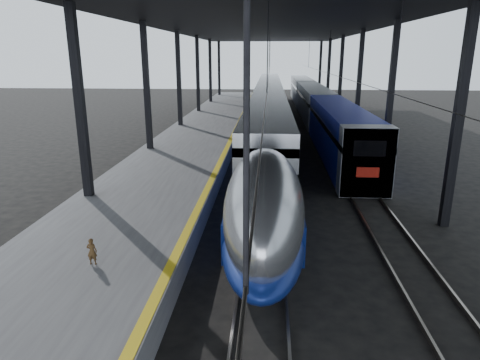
{
  "coord_description": "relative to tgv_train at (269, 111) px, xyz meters",
  "views": [
    {
      "loc": [
        2.14,
        -12.51,
        6.97
      ],
      "look_at": [
        0.95,
        4.43,
        2.0
      ],
      "focal_mm": 32.0,
      "sensor_mm": 36.0,
      "label": 1
    }
  ],
  "objects": [
    {
      "name": "yellow_strip",
      "position": [
        -2.7,
        -8.7,
        -0.86
      ],
      "size": [
        0.3,
        80.0,
        0.01
      ],
      "primitive_type": "cube",
      "color": "gold",
      "rests_on": "platform"
    },
    {
      "name": "ground",
      "position": [
        -2.0,
        -28.7,
        -1.86
      ],
      "size": [
        160.0,
        160.0,
        0.0
      ],
      "primitive_type": "plane",
      "color": "black",
      "rests_on": "ground"
    },
    {
      "name": "tgv_train",
      "position": [
        0.0,
        0.0,
        0.0
      ],
      "size": [
        2.78,
        65.2,
        3.98
      ],
      "color": "#B0B2B7",
      "rests_on": "ground"
    },
    {
      "name": "child",
      "position": [
        -5.02,
        -30.05,
        -0.45
      ],
      "size": [
        0.3,
        0.2,
        0.83
      ],
      "primitive_type": "imported",
      "rotation": [
        0.0,
        0.0,
        3.15
      ],
      "color": "#463017",
      "rests_on": "platform"
    },
    {
      "name": "second_train",
      "position": [
        5.0,
        6.78,
        -0.03
      ],
      "size": [
        2.62,
        56.05,
        3.61
      ],
      "color": "navy",
      "rests_on": "ground"
    },
    {
      "name": "rails",
      "position": [
        2.5,
        -8.7,
        -1.78
      ],
      "size": [
        6.52,
        80.0,
        0.16
      ],
      "color": "slate",
      "rests_on": "ground"
    },
    {
      "name": "platform",
      "position": [
        -5.5,
        -8.7,
        -1.36
      ],
      "size": [
        6.0,
        80.0,
        1.0
      ],
      "primitive_type": "cube",
      "color": "#4C4C4F",
      "rests_on": "ground"
    },
    {
      "name": "canopy",
      "position": [
        -0.1,
        -8.7,
        7.25
      ],
      "size": [
        18.0,
        75.0,
        9.47
      ],
      "color": "black",
      "rests_on": "ground"
    }
  ]
}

